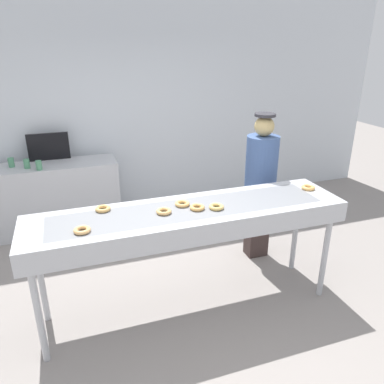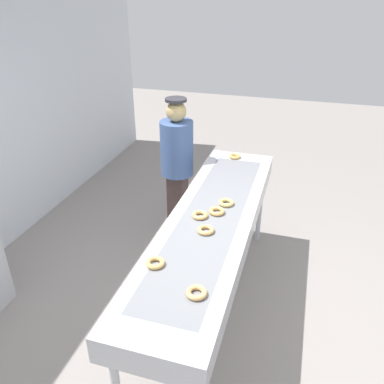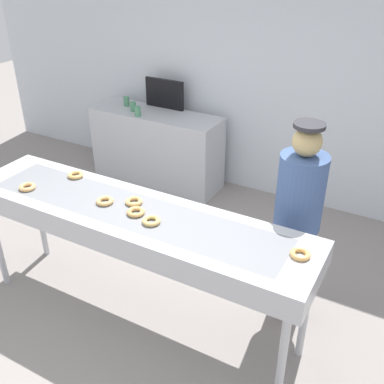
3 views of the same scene
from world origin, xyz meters
name	(u,v)px [view 1 (image 1 of 3)]	position (x,y,z in m)	size (l,w,h in m)	color
ground_plane	(190,306)	(0.00, 0.00, 0.00)	(16.00, 16.00, 0.00)	gray
back_wall	(132,106)	(0.00, 2.58, 1.54)	(8.00, 0.12, 3.08)	silver
fryer_conveyor	(190,219)	(0.00, 0.00, 0.95)	(2.82, 0.67, 1.04)	#B7BABF
glazed_donut_0	(82,230)	(-0.91, -0.14, 1.06)	(0.13, 0.13, 0.03)	#ECB16A
glazed_donut_1	(164,211)	(-0.24, -0.01, 1.06)	(0.13, 0.13, 0.03)	#E2AC65
glazed_donut_2	(216,207)	(0.22, -0.07, 1.06)	(0.13, 0.13, 0.03)	#DEB865
glazed_donut_3	(182,204)	(-0.04, 0.09, 1.06)	(0.13, 0.13, 0.03)	#E9B265
glazed_donut_4	(308,187)	(1.26, 0.06, 1.06)	(0.13, 0.13, 0.03)	#EEB160
glazed_donut_5	(197,207)	(0.06, -0.03, 1.06)	(0.13, 0.13, 0.03)	#E2A95D
glazed_donut_6	(103,209)	(-0.72, 0.21, 1.06)	(0.13, 0.13, 0.03)	tan
worker_baker	(261,178)	(1.06, 0.66, 0.97)	(0.35, 0.35, 1.70)	#3B2C29
prep_counter	(55,197)	(-1.18, 2.13, 0.46)	(1.66, 0.54, 0.92)	#B7BABF
paper_cup_0	(27,164)	(-1.45, 2.05, 0.98)	(0.07, 0.07, 0.12)	#4C8C66
paper_cup_1	(39,165)	(-1.30, 1.94, 0.98)	(0.07, 0.07, 0.12)	#4C8C66
paper_cup_2	(11,162)	(-1.64, 2.18, 0.98)	(0.07, 0.07, 0.12)	#4C8C66
menu_display	(49,147)	(-1.18, 2.35, 1.10)	(0.52, 0.04, 0.36)	black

